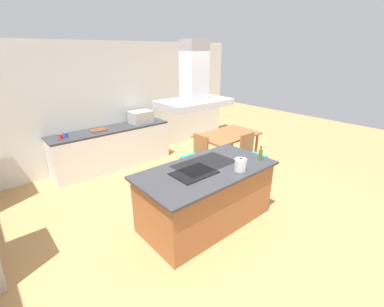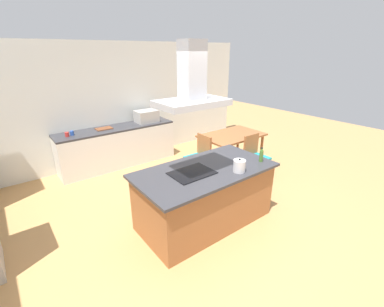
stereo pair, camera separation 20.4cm
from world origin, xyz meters
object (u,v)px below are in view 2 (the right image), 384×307
Objects in this scene: coffee_mug_red at (67,134)px; chair_facing_island at (254,153)px; range_hood at (192,86)px; cutting_board at (104,129)px; coffee_mug_blue at (72,133)px; tea_kettle at (239,166)px; dining_table at (232,138)px; olive_oil_bottle at (261,156)px; chair_at_left_end at (200,154)px; countertop_microwave at (147,116)px; cooktop at (192,173)px.

chair_facing_island is (3.07, -2.24, -0.44)m from coffee_mug_red.
cutting_board is at bearing 93.67° from range_hood.
coffee_mug_red and coffee_mug_blue have the same top height.
tea_kettle is 2.26m from dining_table.
tea_kettle is at bearing -175.34° from olive_oil_bottle.
dining_table is at bearing -0.00° from chair_at_left_end.
chair_facing_island is at bearing 16.09° from range_hood.
countertop_microwave is 2.65m from chair_facing_island.
chair_facing_island is 0.99× the size of range_hood.
dining_table is (2.10, 1.27, -0.24)m from cooktop.
coffee_mug_blue is 0.10× the size of chair_facing_island.
cooktop is 6.67× the size of coffee_mug_red.
chair_facing_island is at bearing 16.09° from cooktop.
countertop_microwave reaches higher than coffee_mug_red.
countertop_microwave reaches higher than olive_oil_bottle.
dining_table is 1.57× the size of chair_at_left_end.
range_hood reaches higher than olive_oil_bottle.
tea_kettle is (0.57, -0.36, 0.08)m from cooktop.
cooktop is 0.67× the size of chair_facing_island.
olive_oil_bottle is 2.55× the size of coffee_mug_red.
cutting_board is at bearing 4.29° from coffee_mug_blue.
olive_oil_bottle is 3.75m from coffee_mug_blue.
cooktop is 2.66× the size of tea_kettle.
countertop_microwave is 1.70m from coffee_mug_blue.
olive_oil_bottle is 3.20m from countertop_microwave.
cutting_board is at bearing 144.09° from dining_table.
dining_table is at bearing -35.91° from cutting_board.
countertop_microwave is at bearing 73.73° from range_hood.
dining_table is at bearing 46.75° from tea_kettle.
range_hood reaches higher than chair_at_left_end.
olive_oil_bottle is (1.10, -0.31, 0.09)m from cooktop.
range_hood reaches higher than cooktop.
olive_oil_bottle is 1.66m from chair_at_left_end.
olive_oil_bottle is 0.26× the size of chair_facing_island.
cutting_board is (0.67, 0.05, -0.04)m from coffee_mug_blue.
dining_table is 1.57× the size of chair_facing_island.
cooktop is at bearing -71.27° from coffee_mug_red.
olive_oil_bottle reaches higher than chair_facing_island.
cutting_board reaches higher than cooktop.
tea_kettle is at bearing -77.01° from cutting_board.
coffee_mug_blue is at bearing 113.85° from tea_kettle.
cooktop is at bearing 147.95° from tea_kettle.
countertop_microwave is (-0.26, 3.19, 0.04)m from olive_oil_bottle.
cutting_board reaches higher than chair_facing_island.
dining_table is at bearing -27.13° from coffee_mug_red.
chair_facing_island and chair_at_left_end have the same top height.
range_hood is at bearing 164.15° from olive_oil_bottle.
chair_at_left_end is at bearing 143.99° from chair_facing_island.
coffee_mug_red is 3.46m from dining_table.
chair_facing_island is at bearing 32.16° from tea_kettle.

